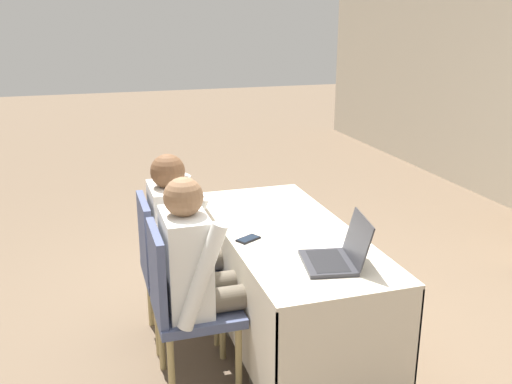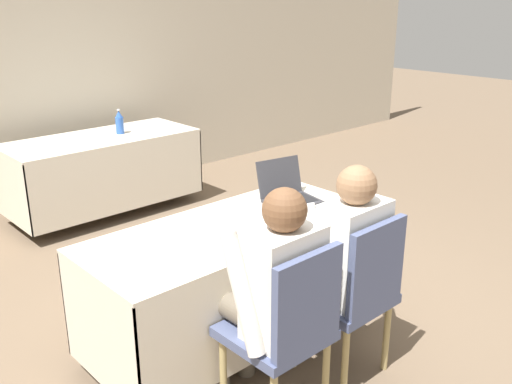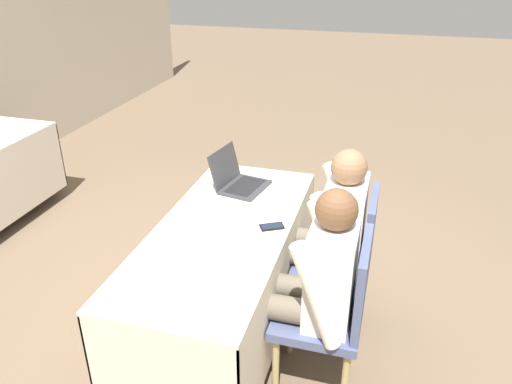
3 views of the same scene
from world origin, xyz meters
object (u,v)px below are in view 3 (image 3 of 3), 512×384
cell_phone (272,227)px  laptop (239,181)px  chair_near_left (334,309)px  person_white_shirt (330,230)px  person_checkered_shirt (315,280)px  chair_near_right (346,256)px

cell_phone → laptop: bearing=8.0°
cell_phone → chair_near_left: (-0.33, -0.41, -0.23)m
chair_near_left → person_white_shirt: bearing=-168.2°
cell_phone → person_checkered_shirt: bearing=-166.2°
cell_phone → chair_near_left: bearing=-157.9°
person_checkered_shirt → person_white_shirt: bearing=-180.0°
person_white_shirt → chair_near_left: bearing=11.8°
cell_phone → person_white_shirt: person_white_shirt is taller
laptop → person_checkered_shirt: 1.00m
laptop → person_white_shirt: (-0.27, -0.64, -0.11)m
laptop → cell_phone: 0.55m
laptop → chair_near_right: size_ratio=0.40×
person_checkered_shirt → person_white_shirt: 0.50m
chair_near_left → chair_near_right: same height
laptop → cell_phone: size_ratio=2.42×
cell_phone → person_checkered_shirt: size_ratio=0.13×
person_white_shirt → chair_near_right: bearing=90.0°
cell_phone → person_white_shirt: size_ratio=0.13×
laptop → chair_near_left: bearing=-125.3°
chair_near_left → person_checkered_shirt: (-0.00, 0.10, 0.16)m
laptop → chair_near_right: bearing=-99.2°
person_white_shirt → laptop: bearing=-112.7°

